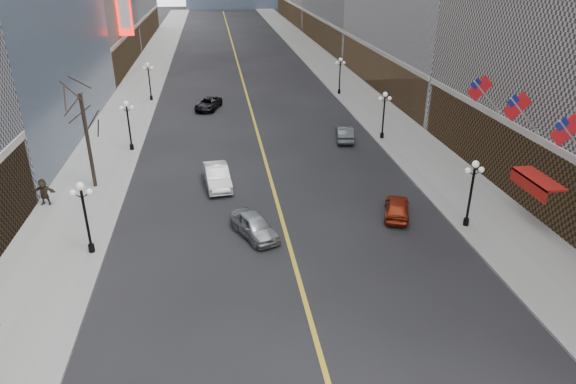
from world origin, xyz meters
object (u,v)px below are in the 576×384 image
object	(u,v)px
car_nb_far	(208,104)
car_sb_mid	(397,207)
streetlamp_west_3	(149,78)
car_sb_far	(345,133)
streetlamp_west_2	(128,120)
streetlamp_east_3	(340,72)
streetlamp_east_1	(472,187)
car_nb_mid	(217,176)
streetlamp_west_1	(85,210)
car_nb_near	(255,226)
streetlamp_east_2	(384,110)

from	to	relation	value
car_nb_far	car_sb_mid	xyz separation A→B (m)	(12.68, -29.06, 0.02)
streetlamp_west_3	car_sb_far	world-z (taller)	streetlamp_west_3
car_sb_mid	streetlamp_west_2	bearing A→B (deg)	-19.29
streetlamp_west_2	streetlamp_west_3	bearing A→B (deg)	90.00
streetlamp_east_3	car_nb_far	distance (m)	17.49
streetlamp_east_1	car_nb_mid	size ratio (longest dim) A/B	0.91
streetlamp_west_1	streetlamp_west_3	distance (m)	36.00
streetlamp_east_3	car_sb_mid	world-z (taller)	streetlamp_east_3
car_nb_near	car_nb_far	world-z (taller)	car_nb_near
streetlamp_east_2	streetlamp_east_3	size ratio (longest dim) A/B	1.00
streetlamp_east_2	car_nb_far	distance (m)	21.38
streetlamp_west_2	car_nb_near	size ratio (longest dim) A/B	1.04
streetlamp_west_3	car_nb_near	distance (m)	36.60
car_sb_mid	streetlamp_east_1	bearing A→B (deg)	171.45
streetlamp_east_3	car_sb_mid	size ratio (longest dim) A/B	1.13
car_nb_far	streetlamp_west_2	bearing A→B (deg)	-100.03
car_nb_far	car_sb_mid	bearing A→B (deg)	-48.74
streetlamp_east_2	streetlamp_west_1	xyz separation A→B (m)	(-23.60, -18.00, 0.00)
car_nb_far	car_sb_far	xyz separation A→B (m)	(13.00, -12.92, 0.05)
streetlamp_east_2	streetlamp_east_3	xyz separation A→B (m)	(0.00, 18.00, 0.00)
streetlamp_west_1	car_nb_mid	world-z (taller)	streetlamp_west_1
streetlamp_east_3	car_nb_near	xyz separation A→B (m)	(-13.80, -35.20, -2.16)
streetlamp_east_2	car_nb_mid	bearing A→B (deg)	-150.64
streetlamp_east_2	streetlamp_east_3	distance (m)	18.00
car_nb_mid	streetlamp_east_3	bearing A→B (deg)	53.15
streetlamp_east_1	streetlamp_east_2	xyz separation A→B (m)	(0.00, 18.00, 0.00)
streetlamp_west_3	car_sb_mid	xyz separation A→B (m)	(19.61, -33.86, -2.22)
streetlamp_east_1	streetlamp_east_2	bearing A→B (deg)	90.00
streetlamp_west_1	streetlamp_west_3	world-z (taller)	same
streetlamp_west_1	car_nb_near	bearing A→B (deg)	4.66
streetlamp_east_2	car_nb_near	bearing A→B (deg)	-128.74
car_nb_mid	car_nb_far	size ratio (longest dim) A/B	1.04
streetlamp_east_2	streetlamp_east_1	bearing A→B (deg)	-90.00
streetlamp_west_2	streetlamp_west_3	distance (m)	18.00
car_nb_near	streetlamp_east_2	bearing A→B (deg)	27.86
car_nb_near	car_sb_mid	size ratio (longest dim) A/B	1.08
streetlamp_east_2	car_sb_mid	distance (m)	16.50
streetlamp_east_1	streetlamp_west_2	world-z (taller)	same
streetlamp_east_1	streetlamp_west_3	world-z (taller)	same
streetlamp_west_2	car_nb_mid	xyz separation A→B (m)	(7.59, -9.00, -2.08)
streetlamp_west_1	car_nb_far	xyz separation A→B (m)	(6.94, 31.20, -2.24)
car_nb_mid	car_nb_near	bearing A→B (deg)	-81.13
car_nb_mid	streetlamp_west_3	bearing A→B (deg)	99.51
streetlamp_west_3	car_sb_far	bearing A→B (deg)	-41.63
streetlamp_east_3	streetlamp_west_3	size ratio (longest dim) A/B	1.00
streetlamp_east_2	streetlamp_west_2	size ratio (longest dim) A/B	1.00
streetlamp_east_3	streetlamp_west_1	distance (m)	43.05
streetlamp_east_2	car_sb_mid	bearing A→B (deg)	-104.11
car_sb_far	streetlamp_east_2	bearing A→B (deg)	-174.32
streetlamp_west_2	car_sb_far	world-z (taller)	streetlamp_west_2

